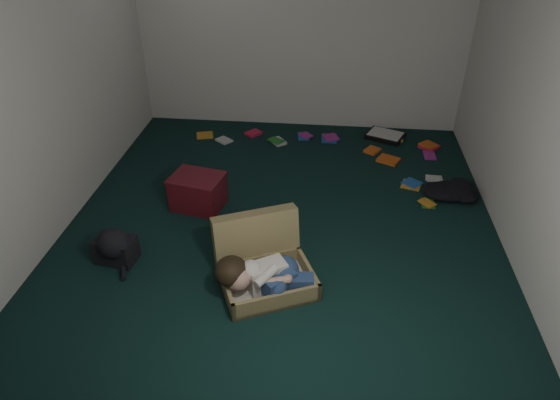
# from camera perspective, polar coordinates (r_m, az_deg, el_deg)

# --- Properties ---
(floor) EXTENTS (4.50, 4.50, 0.00)m
(floor) POSITION_cam_1_polar(r_m,az_deg,el_deg) (4.75, 0.19, -2.55)
(floor) COLOR black
(floor) RESTS_ON ground
(wall_back) EXTENTS (4.50, 0.00, 4.50)m
(wall_back) POSITION_cam_1_polar(r_m,az_deg,el_deg) (6.28, 2.45, 19.54)
(wall_back) COLOR white
(wall_back) RESTS_ON ground
(wall_front) EXTENTS (4.50, 0.00, 4.50)m
(wall_front) POSITION_cam_1_polar(r_m,az_deg,el_deg) (2.20, -5.84, -9.03)
(wall_front) COLOR white
(wall_front) RESTS_ON ground
(wall_left) EXTENTS (0.00, 4.50, 4.50)m
(wall_left) POSITION_cam_1_polar(r_m,az_deg,el_deg) (4.76, -25.09, 12.04)
(wall_left) COLOR white
(wall_left) RESTS_ON ground
(wall_right) EXTENTS (0.00, 4.50, 4.50)m
(wall_right) POSITION_cam_1_polar(r_m,az_deg,el_deg) (4.42, 27.44, 9.94)
(wall_right) COLOR white
(wall_right) RESTS_ON ground
(suitcase) EXTENTS (0.92, 0.92, 0.52)m
(suitcase) POSITION_cam_1_polar(r_m,az_deg,el_deg) (4.04, -1.95, -7.27)
(suitcase) COLOR #918050
(suitcase) RESTS_ON floor
(person) EXTENTS (0.78, 0.42, 0.32)m
(person) POSITION_cam_1_polar(r_m,az_deg,el_deg) (3.87, -1.92, -8.55)
(person) COLOR white
(person) RESTS_ON suitcase
(maroon_bin) EXTENTS (0.56, 0.48, 0.34)m
(maroon_bin) POSITION_cam_1_polar(r_m,az_deg,el_deg) (4.95, -9.37, 0.96)
(maroon_bin) COLOR #5B121B
(maroon_bin) RESTS_ON floor
(backpack) EXTENTS (0.45, 0.38, 0.24)m
(backpack) POSITION_cam_1_polar(r_m,az_deg,el_deg) (4.46, -18.25, -5.28)
(backpack) COLOR black
(backpack) RESTS_ON floor
(clothing_pile) EXTENTS (0.51, 0.46, 0.13)m
(clothing_pile) POSITION_cam_1_polar(r_m,az_deg,el_deg) (5.36, 19.27, 0.80)
(clothing_pile) COLOR black
(clothing_pile) RESTS_ON floor
(paper_tray) EXTENTS (0.54, 0.48, 0.06)m
(paper_tray) POSITION_cam_1_polar(r_m,az_deg,el_deg) (6.45, 11.94, 7.21)
(paper_tray) COLOR black
(paper_tray) RESTS_ON floor
(book_scatter) EXTENTS (3.00, 1.69, 0.02)m
(book_scatter) POSITION_cam_1_polar(r_m,az_deg,el_deg) (6.01, 7.44, 5.49)
(book_scatter) COLOR orange
(book_scatter) RESTS_ON floor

